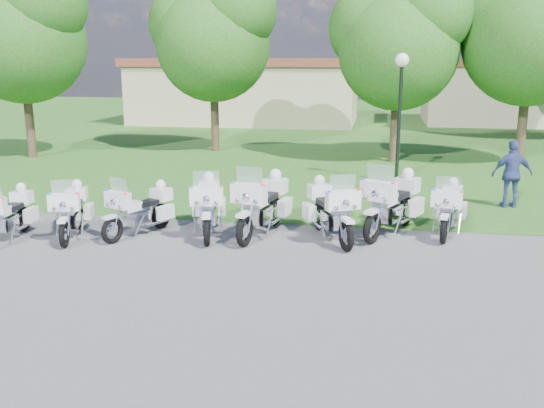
% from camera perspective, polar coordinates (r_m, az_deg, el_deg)
% --- Properties ---
extents(ground, '(100.00, 100.00, 0.00)m').
position_cam_1_polar(ground, '(12.47, -2.67, -5.45)').
color(ground, '#4D4D52').
rests_on(ground, ground).
extents(grass_lawn, '(100.00, 48.00, 0.01)m').
position_cam_1_polar(grass_lawn, '(38.80, 6.18, 7.42)').
color(grass_lawn, '#225E1D').
rests_on(grass_lawn, ground).
extents(motorcycle_0, '(0.82, 2.16, 1.45)m').
position_cam_1_polar(motorcycle_0, '(15.09, -23.55, -0.83)').
color(motorcycle_0, black).
rests_on(motorcycle_0, ground).
extents(motorcycle_1, '(1.11, 2.15, 1.48)m').
position_cam_1_polar(motorcycle_1, '(14.82, -18.30, -0.56)').
color(motorcycle_1, black).
rests_on(motorcycle_1, ground).
extents(motorcycle_2, '(1.26, 2.05, 1.47)m').
position_cam_1_polar(motorcycle_2, '(14.55, -12.21, -0.46)').
color(motorcycle_2, black).
rests_on(motorcycle_2, ground).
extents(motorcycle_3, '(1.17, 2.41, 1.65)m').
position_cam_1_polar(motorcycle_3, '(14.36, -6.03, -0.10)').
color(motorcycle_3, black).
rests_on(motorcycle_3, ground).
extents(motorcycle_4, '(1.17, 2.57, 1.74)m').
position_cam_1_polar(motorcycle_4, '(14.22, -0.85, 0.01)').
color(motorcycle_4, black).
rests_on(motorcycle_4, ground).
extents(motorcycle_5, '(1.44, 2.28, 1.64)m').
position_cam_1_polar(motorcycle_5, '(13.94, 5.48, -0.50)').
color(motorcycle_5, black).
rests_on(motorcycle_5, ground).
extents(motorcycle_6, '(1.55, 2.46, 1.77)m').
position_cam_1_polar(motorcycle_6, '(14.60, 11.32, 0.15)').
color(motorcycle_6, black).
rests_on(motorcycle_6, ground).
extents(motorcycle_7, '(1.01, 2.21, 1.50)m').
position_cam_1_polar(motorcycle_7, '(14.89, 16.32, -0.33)').
color(motorcycle_7, black).
rests_on(motorcycle_7, ground).
extents(lamp_post, '(0.44, 0.44, 4.24)m').
position_cam_1_polar(lamp_post, '(20.41, 12.03, 10.80)').
color(lamp_post, black).
rests_on(lamp_post, ground).
extents(tree_0, '(5.99, 5.11, 7.98)m').
position_cam_1_polar(tree_0, '(27.44, -22.60, 15.07)').
color(tree_0, '#38281C').
rests_on(tree_0, ground).
extents(tree_1, '(5.83, 4.97, 7.77)m').
position_cam_1_polar(tree_1, '(27.45, -5.65, 15.71)').
color(tree_1, '#38281C').
rests_on(tree_1, ground).
extents(tree_2, '(5.47, 4.67, 7.30)m').
position_cam_1_polar(tree_2, '(24.79, 11.76, 15.02)').
color(tree_2, '#38281C').
rests_on(tree_2, ground).
extents(tree_3, '(6.03, 5.14, 8.04)m').
position_cam_1_polar(tree_3, '(25.71, 23.14, 15.29)').
color(tree_3, '#38281C').
rests_on(tree_3, ground).
extents(building_west, '(14.56, 8.32, 4.10)m').
position_cam_1_polar(building_west, '(40.48, -2.30, 10.67)').
color(building_west, tan).
rests_on(building_west, ground).
extents(building_east, '(11.44, 7.28, 4.10)m').
position_cam_1_polar(building_east, '(42.38, 21.78, 9.86)').
color(building_east, tan).
rests_on(building_east, ground).
extents(bystander_c, '(1.16, 0.62, 1.89)m').
position_cam_1_polar(bystander_c, '(18.02, 21.66, 2.62)').
color(bystander_c, '#384687').
rests_on(bystander_c, ground).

